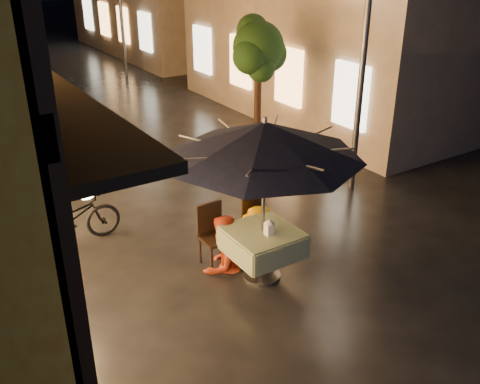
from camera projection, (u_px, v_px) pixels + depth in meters
ground at (295, 281)px, 7.84m from camera, size 90.00×90.00×0.00m
street_tree at (259, 50)px, 11.44m from camera, size 1.43×1.20×3.15m
streetlamp_near at (365, 40)px, 9.60m from camera, size 0.36×0.36×4.23m
cafe_table at (262, 242)px, 7.71m from camera, size 0.99×0.99×0.78m
patio_umbrella at (265, 140)px, 7.05m from camera, size 2.71×2.71×2.46m
cafe_chair_left at (213, 231)px, 8.10m from camera, size 0.42×0.42×0.97m
cafe_chair_right at (256, 218)px, 8.49m from camera, size 0.42×0.42×0.97m
table_lantern at (269, 226)px, 7.45m from camera, size 0.16×0.16×0.25m
person_orange at (222, 219)px, 7.86m from camera, size 0.96×0.85×1.65m
person_yellow at (260, 209)px, 8.22m from camera, size 1.11×0.75×1.59m
bicycle_0 at (68, 220)px, 8.60m from camera, size 1.74×0.63×0.91m
bicycle_1 at (24, 189)px, 9.47m from camera, size 1.88×1.03×1.09m
bicycle_2 at (8, 164)px, 10.79m from camera, size 1.72×0.64×0.89m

